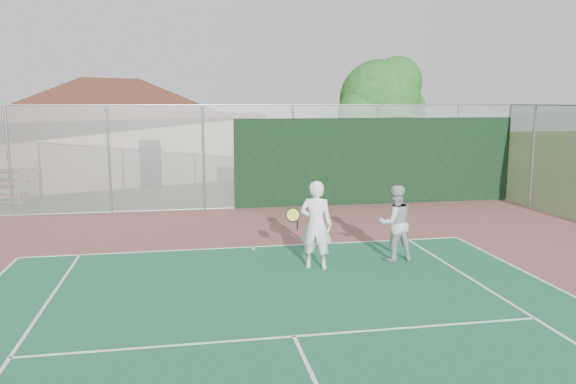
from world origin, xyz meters
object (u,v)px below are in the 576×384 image
Objects in this scene: clubhouse at (112,119)px; tree at (382,103)px; player_grey_back at (395,224)px; player_white_front at (316,225)px.

tree is (11.24, -6.01, 0.74)m from clubhouse.
clubhouse is 18.02m from player_grey_back.
player_white_front is 1.93m from player_grey_back.
tree reaches higher than player_grey_back.
tree is 3.11× the size of player_grey_back.
tree is at bearing -92.99° from player_white_front.
tree is 10.85m from player_grey_back.
player_white_front is (-5.12, -10.27, -2.57)m from tree.
clubhouse reaches higher than player_grey_back.
clubhouse reaches higher than player_white_front.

